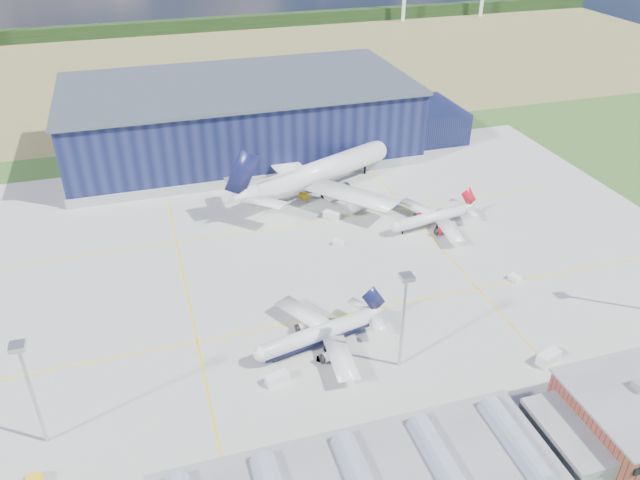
{
  "coord_description": "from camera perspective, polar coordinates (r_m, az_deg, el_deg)",
  "views": [
    {
      "loc": [
        -35.24,
        -120.64,
        90.44
      ],
      "look_at": [
        5.46,
        12.62,
        7.36
      ],
      "focal_mm": 35.0,
      "sensor_mm": 36.0,
      "label": 1
    }
  ],
  "objects": [
    {
      "name": "ground",
      "position": [
        154.83,
        -0.57,
        -4.93
      ],
      "size": [
        600.0,
        600.0,
        0.0
      ],
      "primitive_type": "plane",
      "color": "#2C531F",
      "rests_on": "ground"
    },
    {
      "name": "light_mast_center",
      "position": [
        126.04,
        7.7,
        -6.04
      ],
      "size": [
        2.6,
        2.6,
        23.0
      ],
      "color": "#B5B6BC",
      "rests_on": "ground"
    },
    {
      "name": "apron",
      "position": [
        162.73,
        -1.57,
        -2.95
      ],
      "size": [
        220.0,
        160.0,
        0.08
      ],
      "color": "gray",
      "rests_on": "ground"
    },
    {
      "name": "light_mast_west",
      "position": [
        120.22,
        -25.19,
        -11.38
      ],
      "size": [
        2.6,
        2.6,
        23.0
      ],
      "color": "#B5B6BC",
      "rests_on": "ground"
    },
    {
      "name": "gse_cart_a",
      "position": [
        166.92,
        17.38,
        -3.33
      ],
      "size": [
        3.07,
        3.59,
        1.32
      ],
      "primitive_type": "cube",
      "rotation": [
        0.0,
        0.0,
        0.41
      ],
      "color": "silver",
      "rests_on": "ground"
    },
    {
      "name": "gse_van_b",
      "position": [
        187.05,
        1.06,
        2.28
      ],
      "size": [
        4.95,
        5.04,
        2.22
      ],
      "primitive_type": "cube",
      "rotation": [
        0.0,
        0.0,
        0.76
      ],
      "color": "silver",
      "rests_on": "ground"
    },
    {
      "name": "gse_tug_c",
      "position": [
        199.31,
        -1.47,
        4.05
      ],
      "size": [
        2.84,
        3.79,
        1.49
      ],
      "primitive_type": "cube",
      "rotation": [
        0.0,
        0.0,
        0.23
      ],
      "color": "yellow",
      "rests_on": "ground"
    },
    {
      "name": "car_b",
      "position": [
        135.36,
        0.4,
        -10.79
      ],
      "size": [
        3.63,
        2.22,
        1.13
      ],
      "primitive_type": "imported",
      "rotation": [
        0.0,
        0.0,
        1.25
      ],
      "color": "#99999E",
      "rests_on": "ground"
    },
    {
      "name": "airliner_navy",
      "position": [
        135.73,
        -0.34,
        -7.97
      ],
      "size": [
        39.29,
        38.73,
        10.86
      ],
      "primitive_type": null,
      "rotation": [
        0.0,
        0.0,
        3.35
      ],
      "color": "silver",
      "rests_on": "ground"
    },
    {
      "name": "airliner_red",
      "position": [
        183.37,
        10.13,
        2.49
      ],
      "size": [
        34.67,
        34.13,
        9.85
      ],
      "primitive_type": null,
      "rotation": [
        0.0,
        0.0,
        3.31
      ],
      "color": "silver",
      "rests_on": "ground"
    },
    {
      "name": "hangar",
      "position": [
        232.54,
        -6.67,
        10.79
      ],
      "size": [
        145.0,
        62.0,
        26.1
      ],
      "color": "#101537",
      "rests_on": "ground"
    },
    {
      "name": "car_a",
      "position": [
        129.26,
        15.92,
        -14.73
      ],
      "size": [
        4.0,
        2.19,
        1.29
      ],
      "primitive_type": "imported",
      "rotation": [
        0.0,
        0.0,
        1.39
      ],
      "color": "#99999E",
      "rests_on": "ground"
    },
    {
      "name": "treeline",
      "position": [
        430.87,
        -12.61,
        18.55
      ],
      "size": [
        600.0,
        8.0,
        8.0
      ],
      "primitive_type": "cube",
      "color": "black",
      "rests_on": "ground"
    },
    {
      "name": "gse_van_c",
      "position": [
        142.99,
        20.18,
        -10.07
      ],
      "size": [
        5.91,
        4.16,
        2.58
      ],
      "primitive_type": "cube",
      "rotation": [
        0.0,
        0.0,
        1.9
      ],
      "color": "silver",
      "rests_on": "ground"
    },
    {
      "name": "gse_cart_b",
      "position": [
        173.99,
        1.68,
        -0.28
      ],
      "size": [
        3.45,
        3.33,
        1.25
      ],
      "primitive_type": "cube",
      "rotation": [
        0.0,
        0.0,
        0.87
      ],
      "color": "silver",
      "rests_on": "ground"
    },
    {
      "name": "gse_van_a",
      "position": [
        130.48,
        -3.94,
        -12.53
      ],
      "size": [
        5.17,
        3.22,
        2.09
      ],
      "primitive_type": "cube",
      "rotation": [
        0.0,
        0.0,
        1.82
      ],
      "color": "silver",
      "rests_on": "ground"
    },
    {
      "name": "farmland",
      "position": [
        354.19,
        -11.11,
        15.47
      ],
      "size": [
        600.0,
        220.0,
        0.01
      ],
      "primitive_type": "cube",
      "color": "olive",
      "rests_on": "ground"
    },
    {
      "name": "airliner_widebody",
      "position": [
        199.14,
        -0.08,
        7.25
      ],
      "size": [
        87.38,
        86.65,
        21.71
      ],
      "primitive_type": null,
      "rotation": [
        0.0,
        0.0,
        0.42
      ],
      "color": "silver",
      "rests_on": "ground"
    }
  ]
}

